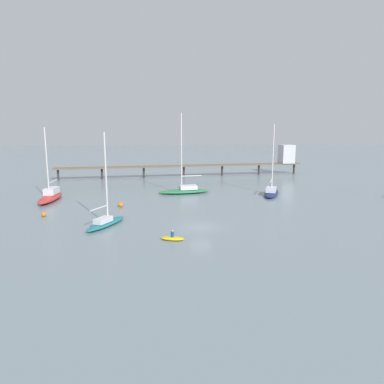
{
  "coord_description": "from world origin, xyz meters",
  "views": [
    {
      "loc": [
        -3.97,
        -41.55,
        12.09
      ],
      "look_at": [
        0.0,
        15.66,
        1.5
      ],
      "focal_mm": 32.94,
      "sensor_mm": 36.0,
      "label": 1
    }
  ],
  "objects_px": {
    "sailboat_teal": "(106,220)",
    "sailboat_red": "(51,196)",
    "pier": "(235,160)",
    "mooring_buoy_mid": "(121,205)",
    "dinghy_yellow": "(172,238)",
    "sailboat_navy": "(271,191)",
    "sailboat_green": "(185,189)",
    "mooring_buoy_near": "(44,214)"
  },
  "relations": [
    {
      "from": "sailboat_teal",
      "to": "sailboat_red",
      "type": "bearing_deg",
      "value": 125.99
    },
    {
      "from": "pier",
      "to": "mooring_buoy_mid",
      "type": "distance_m",
      "value": 42.51
    },
    {
      "from": "dinghy_yellow",
      "to": "sailboat_red",
      "type": "bearing_deg",
      "value": 131.88
    },
    {
      "from": "pier",
      "to": "sailboat_teal",
      "type": "distance_m",
      "value": 51.66
    },
    {
      "from": "sailboat_navy",
      "to": "sailboat_green",
      "type": "distance_m",
      "value": 15.77
    },
    {
      "from": "sailboat_teal",
      "to": "dinghy_yellow",
      "type": "height_order",
      "value": "sailboat_teal"
    },
    {
      "from": "sailboat_green",
      "to": "pier",
      "type": "bearing_deg",
      "value": 59.82
    },
    {
      "from": "sailboat_navy",
      "to": "pier",
      "type": "bearing_deg",
      "value": 93.49
    },
    {
      "from": "sailboat_green",
      "to": "mooring_buoy_near",
      "type": "xyz_separation_m",
      "value": [
        -20.13,
        -15.89,
        -0.42
      ]
    },
    {
      "from": "pier",
      "to": "mooring_buoy_mid",
      "type": "bearing_deg",
      "value": -125.07
    },
    {
      "from": "sailboat_green",
      "to": "sailboat_teal",
      "type": "height_order",
      "value": "sailboat_green"
    },
    {
      "from": "mooring_buoy_mid",
      "to": "pier",
      "type": "bearing_deg",
      "value": 54.93
    },
    {
      "from": "dinghy_yellow",
      "to": "mooring_buoy_near",
      "type": "distance_m",
      "value": 20.8
    },
    {
      "from": "sailboat_red",
      "to": "sailboat_green",
      "type": "height_order",
      "value": "sailboat_green"
    },
    {
      "from": "sailboat_navy",
      "to": "sailboat_green",
      "type": "relative_size",
      "value": 0.87
    },
    {
      "from": "sailboat_red",
      "to": "dinghy_yellow",
      "type": "relative_size",
      "value": 4.27
    },
    {
      "from": "pier",
      "to": "sailboat_red",
      "type": "relative_size",
      "value": 5.03
    },
    {
      "from": "pier",
      "to": "sailboat_red",
      "type": "bearing_deg",
      "value": -141.65
    },
    {
      "from": "pier",
      "to": "sailboat_teal",
      "type": "relative_size",
      "value": 5.28
    },
    {
      "from": "mooring_buoy_mid",
      "to": "sailboat_red",
      "type": "bearing_deg",
      "value": 155.06
    },
    {
      "from": "sailboat_red",
      "to": "dinghy_yellow",
      "type": "height_order",
      "value": "sailboat_red"
    },
    {
      "from": "sailboat_navy",
      "to": "dinghy_yellow",
      "type": "relative_size",
      "value": 4.46
    },
    {
      "from": "sailboat_navy",
      "to": "sailboat_green",
      "type": "xyz_separation_m",
      "value": [
        -15.58,
        2.43,
        0.04
      ]
    },
    {
      "from": "sailboat_green",
      "to": "mooring_buoy_mid",
      "type": "height_order",
      "value": "sailboat_green"
    },
    {
      "from": "sailboat_red",
      "to": "mooring_buoy_mid",
      "type": "relative_size",
      "value": 15.3
    },
    {
      "from": "sailboat_green",
      "to": "dinghy_yellow",
      "type": "xyz_separation_m",
      "value": [
        -2.7,
        -27.22,
        -0.54
      ]
    },
    {
      "from": "mooring_buoy_near",
      "to": "mooring_buoy_mid",
      "type": "bearing_deg",
      "value": 28.16
    },
    {
      "from": "pier",
      "to": "sailboat_green",
      "type": "xyz_separation_m",
      "value": [
        -13.96,
        -24.01,
        -3.11
      ]
    },
    {
      "from": "sailboat_green",
      "to": "dinghy_yellow",
      "type": "bearing_deg",
      "value": -95.66
    },
    {
      "from": "mooring_buoy_near",
      "to": "dinghy_yellow",
      "type": "bearing_deg",
      "value": -33.01
    },
    {
      "from": "pier",
      "to": "mooring_buoy_mid",
      "type": "xyz_separation_m",
      "value": [
        -24.34,
        -34.68,
        -3.46
      ]
    },
    {
      "from": "sailboat_green",
      "to": "mooring_buoy_mid",
      "type": "relative_size",
      "value": 18.46
    },
    {
      "from": "sailboat_green",
      "to": "sailboat_teal",
      "type": "xyz_separation_m",
      "value": [
        -10.88,
        -21.18,
        -0.04
      ]
    },
    {
      "from": "sailboat_red",
      "to": "sailboat_teal",
      "type": "relative_size",
      "value": 1.05
    },
    {
      "from": "sailboat_navy",
      "to": "sailboat_red",
      "type": "height_order",
      "value": "sailboat_navy"
    },
    {
      "from": "sailboat_green",
      "to": "sailboat_teal",
      "type": "distance_m",
      "value": 23.81
    },
    {
      "from": "pier",
      "to": "dinghy_yellow",
      "type": "distance_m",
      "value": 53.99
    },
    {
      "from": "sailboat_red",
      "to": "dinghy_yellow",
      "type": "distance_m",
      "value": 29.9
    },
    {
      "from": "sailboat_teal",
      "to": "mooring_buoy_mid",
      "type": "height_order",
      "value": "sailboat_teal"
    },
    {
      "from": "sailboat_red",
      "to": "mooring_buoy_near",
      "type": "xyz_separation_m",
      "value": [
        2.52,
        -10.93,
        -0.53
      ]
    },
    {
      "from": "sailboat_green",
      "to": "mooring_buoy_mid",
      "type": "distance_m",
      "value": 14.89
    },
    {
      "from": "sailboat_red",
      "to": "mooring_buoy_near",
      "type": "bearing_deg",
      "value": -77.02
    }
  ]
}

